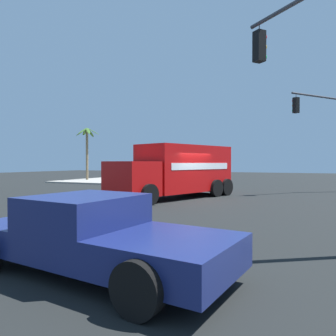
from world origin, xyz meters
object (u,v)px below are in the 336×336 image
Objects in this scene: traffic_light_secondary at (327,128)px; palm_tree_far at (87,145)px; pickup_navy at (92,232)px; delivery_truck at (177,171)px; traffic_light_primary at (327,67)px.

traffic_light_secondary reaches higher than palm_tree_far.
pickup_navy is at bearing 166.78° from traffic_light_secondary.
palm_tree_far is (4.28, 23.15, -0.40)m from traffic_light_secondary.
delivery_truck is at bearing -125.96° from palm_tree_far.
traffic_light_secondary is 1.20× the size of pickup_navy.
traffic_light_secondary is (6.87, -7.78, 2.75)m from delivery_truck.
delivery_truck is 12.41m from pickup_navy.
palm_tree_far is at bearing 79.54° from traffic_light_secondary.
pickup_navy is 0.96× the size of palm_tree_far.
traffic_light_primary is 1.20× the size of pickup_navy.
traffic_light_primary is 29.57m from palm_tree_far.
traffic_light_secondary is at bearing -13.22° from pickup_navy.
delivery_truck is 1.46× the size of palm_tree_far.
traffic_light_primary reaches higher than palm_tree_far.
delivery_truck is 1.28× the size of traffic_light_primary.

